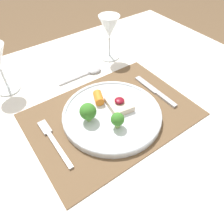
{
  "coord_description": "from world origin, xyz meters",
  "views": [
    {
      "loc": [
        -0.27,
        -0.37,
        1.26
      ],
      "look_at": [
        -0.01,
        -0.01,
        0.79
      ],
      "focal_mm": 35.0,
      "sensor_mm": 36.0,
      "label": 1
    }
  ],
  "objects_px": {
    "knife": "(158,93)",
    "wine_glass_near": "(109,29)",
    "fork": "(53,139)",
    "spoon": "(90,71)",
    "dinner_plate": "(111,113)"
  },
  "relations": [
    {
      "from": "knife",
      "to": "wine_glass_near",
      "type": "bearing_deg",
      "value": 88.87
    },
    {
      "from": "fork",
      "to": "knife",
      "type": "height_order",
      "value": "knife"
    },
    {
      "from": "wine_glass_near",
      "to": "fork",
      "type": "bearing_deg",
      "value": -145.42
    },
    {
      "from": "wine_glass_near",
      "to": "spoon",
      "type": "bearing_deg",
      "value": -158.29
    },
    {
      "from": "dinner_plate",
      "to": "wine_glass_near",
      "type": "distance_m",
      "value": 0.35
    },
    {
      "from": "spoon",
      "to": "wine_glass_near",
      "type": "height_order",
      "value": "wine_glass_near"
    },
    {
      "from": "fork",
      "to": "spoon",
      "type": "height_order",
      "value": "spoon"
    },
    {
      "from": "knife",
      "to": "spoon",
      "type": "height_order",
      "value": "spoon"
    },
    {
      "from": "dinner_plate",
      "to": "fork",
      "type": "distance_m",
      "value": 0.18
    },
    {
      "from": "dinner_plate",
      "to": "knife",
      "type": "relative_size",
      "value": 1.58
    },
    {
      "from": "dinner_plate",
      "to": "knife",
      "type": "distance_m",
      "value": 0.19
    },
    {
      "from": "knife",
      "to": "fork",
      "type": "bearing_deg",
      "value": 175.18
    },
    {
      "from": "dinner_plate",
      "to": "spoon",
      "type": "relative_size",
      "value": 1.71
    },
    {
      "from": "dinner_plate",
      "to": "fork",
      "type": "xyz_separation_m",
      "value": [
        -0.18,
        0.02,
        -0.01
      ]
    },
    {
      "from": "dinner_plate",
      "to": "spoon",
      "type": "bearing_deg",
      "value": 73.38
    }
  ]
}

